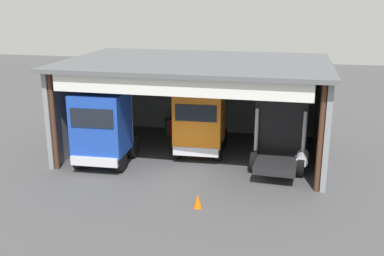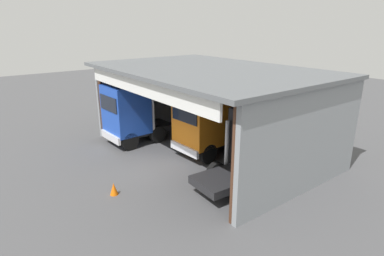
% 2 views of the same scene
% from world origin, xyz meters
% --- Properties ---
extents(ground_plane, '(80.00, 80.00, 0.00)m').
position_xyz_m(ground_plane, '(0.00, 0.00, 0.00)').
color(ground_plane, '#4C4C4F').
rests_on(ground_plane, ground).
extents(workshop_shed, '(13.38, 8.96, 4.97)m').
position_xyz_m(workshop_shed, '(0.00, 4.95, 3.42)').
color(workshop_shed, gray).
rests_on(workshop_shed, ground).
extents(truck_blue_center_bay, '(2.69, 4.35, 3.74)m').
position_xyz_m(truck_blue_center_bay, '(-4.05, 1.07, 1.96)').
color(truck_blue_center_bay, '#1E47B7').
rests_on(truck_blue_center_bay, ground).
extents(truck_orange_yard_outside, '(2.72, 4.94, 3.57)m').
position_xyz_m(truck_orange_yard_outside, '(0.27, 3.67, 1.90)').
color(truck_orange_yard_outside, orange).
rests_on(truck_orange_yard_outside, ground).
extents(truck_black_left_bay, '(2.73, 4.91, 3.54)m').
position_xyz_m(truck_black_left_bay, '(4.49, 3.37, 1.83)').
color(truck_black_left_bay, black).
rests_on(truck_black_left_bay, ground).
extents(oil_drum, '(0.58, 0.58, 0.95)m').
position_xyz_m(oil_drum, '(-2.28, 6.97, 0.47)').
color(oil_drum, '#197233').
rests_on(oil_drum, ground).
extents(tool_cart, '(0.90, 0.60, 1.00)m').
position_xyz_m(tool_cart, '(-1.86, 6.90, 0.50)').
color(tool_cart, red).
rests_on(tool_cart, ground).
extents(traffic_cone, '(0.36, 0.36, 0.56)m').
position_xyz_m(traffic_cone, '(1.44, -2.56, 0.28)').
color(traffic_cone, orange).
rests_on(traffic_cone, ground).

